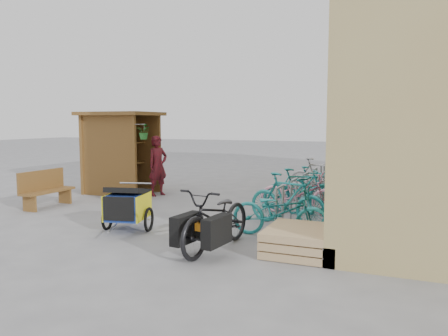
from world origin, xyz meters
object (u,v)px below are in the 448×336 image
at_px(kiosk, 118,141).
at_px(cargo_bike, 217,219).
at_px(bike_2, 299,193).
at_px(bike_7, 318,176).
at_px(bike_5, 314,184).
at_px(shopping_carts, 353,166).
at_px(bike_0, 280,212).
at_px(bike_4, 314,188).
at_px(person_kiosk, 158,166).
at_px(bike_6, 319,182).
at_px(bike_3, 300,190).
at_px(bench, 45,188).
at_px(child_trailer, 128,205).
at_px(pallet_stack, 298,240).
at_px(bike_1, 287,200).

distance_m(kiosk, cargo_bike, 6.64).
relative_size(bike_2, bike_7, 1.04).
bearing_deg(bike_2, cargo_bike, 172.52).
bearing_deg(bike_5, shopping_carts, -15.76).
bearing_deg(bike_0, bike_4, 2.63).
distance_m(bike_0, bike_7, 5.08).
distance_m(person_kiosk, bike_4, 4.45).
xyz_separation_m(shopping_carts, bike_6, (-0.67, -2.50, -0.22)).
bearing_deg(bike_3, bike_0, 165.38).
height_order(bench, bike_5, bike_5).
relative_size(person_kiosk, bike_3, 1.01).
bearing_deg(bike_5, bike_4, -172.14).
xyz_separation_m(child_trailer, bike_5, (2.75, 4.53, -0.04)).
relative_size(child_trailer, bike_3, 0.92).
distance_m(child_trailer, bike_2, 3.91).
relative_size(bench, child_trailer, 0.92).
xyz_separation_m(person_kiosk, bike_0, (4.46, -3.15, -0.38)).
relative_size(bench, bike_6, 0.87).
relative_size(pallet_stack, person_kiosk, 0.70).
height_order(cargo_bike, bike_0, cargo_bike).
height_order(kiosk, bike_5, kiosk).
bearing_deg(bike_2, bike_1, -175.61).
bearing_deg(bench, bike_5, 29.78).
relative_size(cargo_bike, bike_0, 1.14).
relative_size(shopping_carts, person_kiosk, 1.02).
distance_m(person_kiosk, bike_6, 4.59).
height_order(bike_3, bike_7, bike_7).
xyz_separation_m(bike_1, bike_7, (-0.12, 4.11, -0.00)).
bearing_deg(cargo_bike, bike_5, 90.35).
bearing_deg(bike_1, bike_0, -156.82).
xyz_separation_m(bike_2, bike_3, (-0.04, 0.27, 0.03)).
distance_m(bench, child_trailer, 3.46).
distance_m(person_kiosk, bike_5, 4.41).
relative_size(bike_2, bike_3, 1.08).
bearing_deg(cargo_bike, bike_2, 87.02).
bearing_deg(bike_1, kiosk, 86.48).
height_order(cargo_bike, bike_5, cargo_bike).
distance_m(pallet_stack, cargo_bike, 1.37).
bearing_deg(bike_6, shopping_carts, 4.61).
bearing_deg(bench, bike_0, -4.73).
distance_m(bike_3, bike_6, 2.20).
bearing_deg(bike_5, pallet_stack, -176.05).
bearing_deg(shopping_carts, bike_4, -99.40).
bearing_deg(bike_3, kiosk, 64.74).
xyz_separation_m(kiosk, child_trailer, (2.86, -3.66, -1.05)).
xyz_separation_m(pallet_stack, bike_7, (-0.76, 5.88, 0.32)).
xyz_separation_m(kiosk, bike_2, (5.60, -0.88, -1.07)).
bearing_deg(bike_7, pallet_stack, -166.60).
relative_size(person_kiosk, bike_2, 0.93).
height_order(pallet_stack, bike_4, bike_4).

